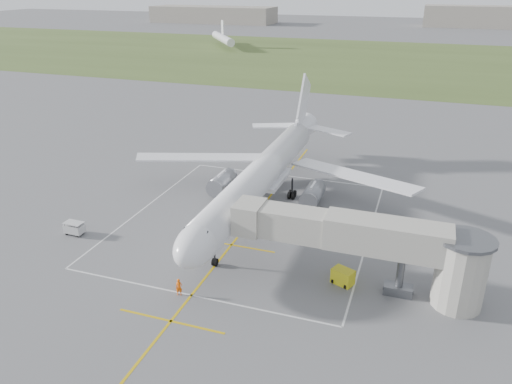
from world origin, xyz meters
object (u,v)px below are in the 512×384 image
(jet_bridge, at_px, (378,245))
(ramp_worker_nose, at_px, (179,287))
(gpu_unit, at_px, (343,277))
(baggage_cart, at_px, (74,228))
(airliner, at_px, (262,174))
(ramp_worker_wing, at_px, (237,197))

(jet_bridge, bearing_deg, ramp_worker_nose, -157.98)
(gpu_unit, bearing_deg, baggage_cart, -157.00)
(jet_bridge, bearing_deg, airliner, 137.81)
(jet_bridge, relative_size, ramp_worker_wing, 12.86)
(jet_bridge, xyz_separation_m, ramp_worker_wing, (-19.04, 13.88, -3.83))
(airliner, height_order, ramp_worker_wing, airliner)
(airliner, height_order, gpu_unit, airliner)
(ramp_worker_nose, xyz_separation_m, ramp_worker_wing, (-2.25, 20.67, 0.08))
(jet_bridge, bearing_deg, ramp_worker_wing, 143.91)
(airliner, xyz_separation_m, jet_bridge, (15.72, -14.25, 0.35))
(gpu_unit, distance_m, ramp_worker_nose, 15.49)
(airliner, height_order, ramp_worker_nose, airliner)
(jet_bridge, bearing_deg, baggage_cart, -179.95)
(jet_bridge, xyz_separation_m, ramp_worker_nose, (-16.79, -6.79, -3.92))
(baggage_cart, xyz_separation_m, ramp_worker_wing, (14.49, 13.91, 0.14))
(baggage_cart, height_order, ramp_worker_wing, ramp_worker_wing)
(airliner, bearing_deg, ramp_worker_nose, -92.91)
(gpu_unit, xyz_separation_m, ramp_worker_nose, (-13.91, -6.82, 0.08))
(airliner, relative_size, baggage_cart, 21.31)
(ramp_worker_wing, bearing_deg, jet_bridge, 167.86)
(baggage_cart, bearing_deg, airliner, 40.64)
(airliner, relative_size, ramp_worker_nose, 28.19)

